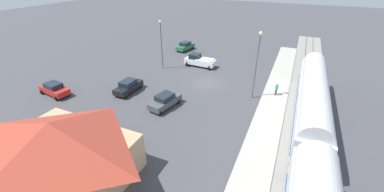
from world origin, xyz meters
TOP-DOWN VIEW (x-y plane):
  - ground_plane at (0.00, 0.00)m, footprint 200.00×200.00m
  - railway_track at (-14.00, 0.00)m, footprint 4.80×70.00m
  - platform at (-10.00, 0.00)m, footprint 3.20×46.00m
  - passenger_train at (-14.00, 14.88)m, footprint 2.93×40.24m
  - station_building at (4.00, 22.00)m, footprint 11.07×9.12m
  - pedestrian_on_platform at (-10.02, 0.28)m, footprint 0.36×0.36m
  - sedan_black at (8.94, 7.15)m, footprint 1.91×4.53m
  - sedan_charcoal at (2.25, 8.59)m, footprint 2.71×4.78m
  - sedan_green at (9.93, -13.30)m, footprint 2.52×4.73m
  - sedan_red at (17.62, 11.96)m, footprint 4.71×2.72m
  - pickup_white at (3.67, -6.03)m, footprint 5.49×2.69m
  - light_pole_near_platform at (-7.20, 1.74)m, footprint 0.44×0.44m
  - light_pole_lot_center at (9.10, -2.54)m, footprint 0.44×0.44m

SIDE VIEW (x-z plane):
  - ground_plane at x=0.00m, z-range 0.00..0.00m
  - railway_track at x=-14.00m, z-range -0.06..0.24m
  - platform at x=-10.00m, z-range 0.00..0.30m
  - sedan_black at x=8.94m, z-range 0.01..1.75m
  - sedan_charcoal at x=2.25m, z-range 0.01..1.75m
  - sedan_green at x=9.93m, z-range 0.01..1.75m
  - sedan_red at x=17.62m, z-range 0.01..1.75m
  - pickup_white at x=3.67m, z-range -0.04..2.10m
  - pedestrian_on_platform at x=-10.02m, z-range 0.43..2.14m
  - passenger_train at x=-14.00m, z-range 0.37..5.35m
  - station_building at x=4.00m, z-range 0.11..5.74m
  - light_pole_lot_center at x=9.10m, z-range 1.02..9.11m
  - light_pole_near_platform at x=-7.20m, z-range 1.04..9.90m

